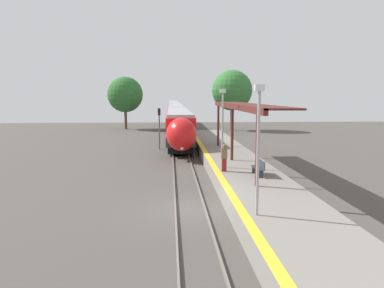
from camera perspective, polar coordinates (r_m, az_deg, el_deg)
ground_plane at (r=18.66m, az=-0.31°, el=-9.94°), size 120.00×120.00×0.00m
rail_left at (r=18.61m, az=-2.56°, el=-9.75°), size 0.08×90.00×0.15m
rail_right at (r=18.69m, az=1.93°, el=-9.68°), size 0.08×90.00×0.15m
train at (r=77.34m, az=-2.63°, el=4.92°), size 2.74×94.21×3.86m
platform_right at (r=19.07m, az=11.05°, el=-8.18°), size 4.05×64.00×0.97m
platform_bench at (r=22.03m, az=10.18°, el=-3.49°), size 0.44×1.70×0.89m
person_waiting at (r=22.84m, az=4.92°, el=-2.04°), size 0.36×0.22×1.66m
railway_signal at (r=38.81m, az=-5.01°, el=3.01°), size 0.28×0.28×4.25m
lamppost_near at (r=14.34m, az=10.07°, el=0.44°), size 0.36×0.20×5.01m
lamppost_mid at (r=23.90m, az=4.67°, el=3.28°), size 0.36×0.20×5.01m
station_canopy at (r=26.72m, az=7.43°, el=5.56°), size 2.02×18.57×4.02m
background_tree_left at (r=63.13m, az=-10.15°, el=7.42°), size 5.84×5.84×8.63m
background_tree_right at (r=60.30m, az=6.12°, el=8.13°), size 6.42×6.42×9.59m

